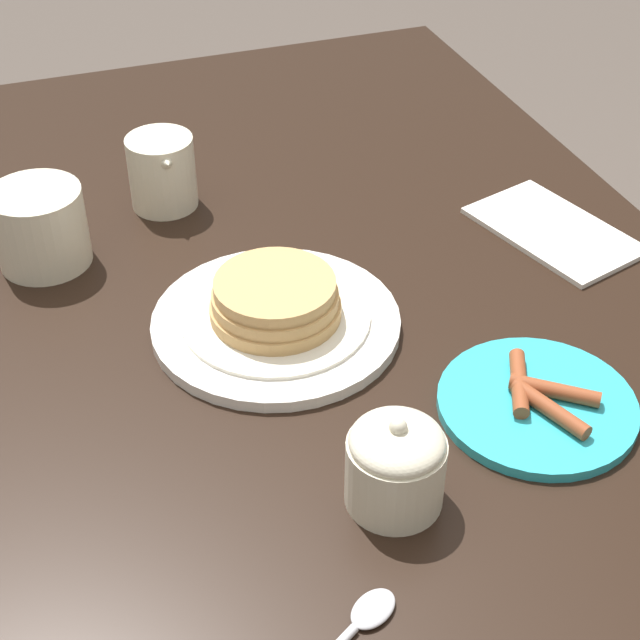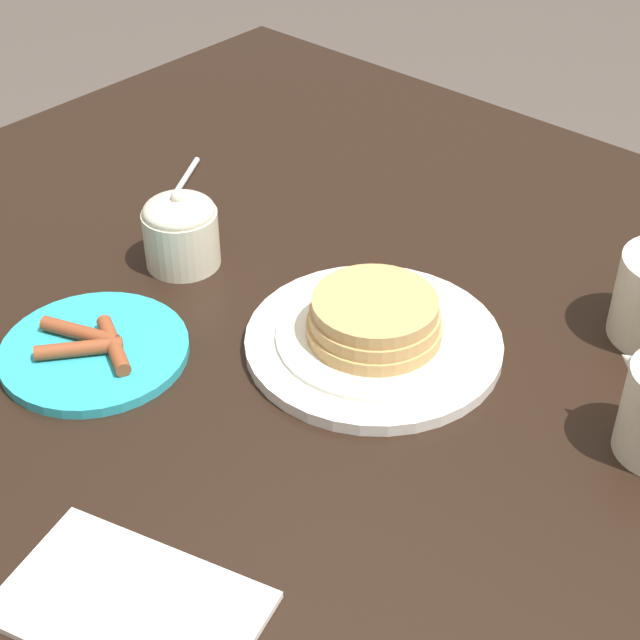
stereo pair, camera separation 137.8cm
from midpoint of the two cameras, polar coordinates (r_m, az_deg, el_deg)
The scene contains 8 objects.
dining_table at distance 0.74m, azimuth -27.24°, elevation -43.75°, with size 1.30×0.97×0.75m.
pancake_plate at distance 0.60m, azimuth -28.14°, elevation -41.40°, with size 0.24×0.24×0.06m.
side_plate_bacon at distance 0.57m, azimuth 3.03°, elevation -56.30°, with size 0.17×0.17×0.02m.
coffee_mug at distance 0.73m, azimuth -44.00°, elevation -24.86°, with size 0.13×0.10×0.08m.
creamer_pitcher at distance 0.70m, azimuth -31.74°, elevation -19.78°, with size 0.11×0.07×0.09m.
sugar_bowl at distance 0.57m, azimuth -27.73°, elevation -64.56°, with size 0.08×0.08×0.09m.
napkin at distance 0.63m, azimuth 8.86°, elevation -29.31°, with size 0.20×0.15×0.01m.
spoon at distance 0.65m, azimuth -47.20°, elevation -71.55°, with size 0.08×0.13×0.01m.
Camera 1 is at (-0.71, 0.17, 1.34)m, focal length 55.00 mm.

